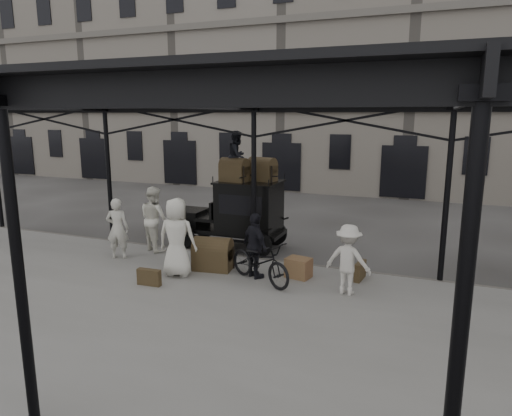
{
  "coord_description": "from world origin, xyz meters",
  "views": [
    {
      "loc": [
        4.71,
        -9.7,
        4.19
      ],
      "look_at": [
        0.22,
        1.6,
        1.7
      ],
      "focal_mm": 32.0,
      "sensor_mm": 36.0,
      "label": 1
    }
  ],
  "objects_px": {
    "taxi": "(240,211)",
    "porter_official": "(255,246)",
    "steamer_trunk_platform": "(213,256)",
    "steamer_trunk_roof_near": "(234,172)",
    "bicycle": "(260,261)",
    "porter_left": "(117,228)"
  },
  "relations": [
    {
      "from": "steamer_trunk_platform",
      "to": "bicycle",
      "type": "bearing_deg",
      "value": -23.7
    },
    {
      "from": "porter_left",
      "to": "steamer_trunk_platform",
      "type": "bearing_deg",
      "value": 163.91
    },
    {
      "from": "porter_left",
      "to": "steamer_trunk_platform",
      "type": "height_order",
      "value": "porter_left"
    },
    {
      "from": "porter_official",
      "to": "steamer_trunk_roof_near",
      "type": "relative_size",
      "value": 2.01
    },
    {
      "from": "bicycle",
      "to": "steamer_trunk_roof_near",
      "type": "bearing_deg",
      "value": 62.06
    },
    {
      "from": "porter_left",
      "to": "steamer_trunk_roof_near",
      "type": "relative_size",
      "value": 2.11
    },
    {
      "from": "porter_left",
      "to": "porter_official",
      "type": "relative_size",
      "value": 1.05
    },
    {
      "from": "taxi",
      "to": "steamer_trunk_platform",
      "type": "height_order",
      "value": "taxi"
    },
    {
      "from": "porter_left",
      "to": "steamer_trunk_platform",
      "type": "distance_m",
      "value": 3.0
    },
    {
      "from": "porter_left",
      "to": "bicycle",
      "type": "distance_m",
      "value": 4.49
    },
    {
      "from": "taxi",
      "to": "steamer_trunk_platform",
      "type": "bearing_deg",
      "value": -82.72
    },
    {
      "from": "porter_official",
      "to": "steamer_trunk_roof_near",
      "type": "height_order",
      "value": "steamer_trunk_roof_near"
    },
    {
      "from": "taxi",
      "to": "porter_official",
      "type": "bearing_deg",
      "value": -59.61
    },
    {
      "from": "taxi",
      "to": "steamer_trunk_roof_near",
      "type": "relative_size",
      "value": 4.39
    },
    {
      "from": "porter_official",
      "to": "steamer_trunk_roof_near",
      "type": "distance_m",
      "value": 3.35
    },
    {
      "from": "steamer_trunk_roof_near",
      "to": "taxi",
      "type": "bearing_deg",
      "value": 79.4
    },
    {
      "from": "bicycle",
      "to": "steamer_trunk_platform",
      "type": "distance_m",
      "value": 1.57
    },
    {
      "from": "steamer_trunk_platform",
      "to": "steamer_trunk_roof_near",
      "type": "bearing_deg",
      "value": 91.92
    },
    {
      "from": "taxi",
      "to": "steamer_trunk_roof_near",
      "type": "bearing_deg",
      "value": -108.07
    },
    {
      "from": "porter_left",
      "to": "porter_official",
      "type": "bearing_deg",
      "value": 160.88
    },
    {
      "from": "taxi",
      "to": "porter_official",
      "type": "distance_m",
      "value": 3.17
    },
    {
      "from": "steamer_trunk_platform",
      "to": "taxi",
      "type": "bearing_deg",
      "value": 89.19
    }
  ]
}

